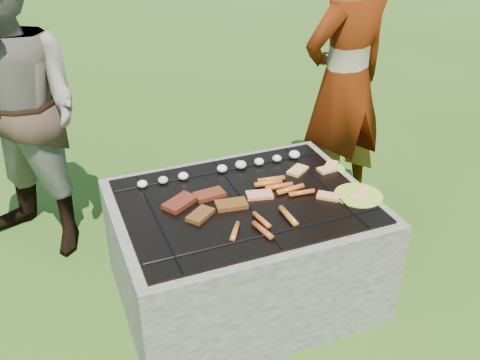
% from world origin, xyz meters
% --- Properties ---
extents(lawn, '(60.00, 60.00, 0.00)m').
position_xyz_m(lawn, '(0.00, 0.00, 0.00)').
color(lawn, '#264711').
rests_on(lawn, ground).
extents(fire_pit, '(1.30, 1.00, 0.62)m').
position_xyz_m(fire_pit, '(0.00, 0.00, 0.28)').
color(fire_pit, gray).
rests_on(fire_pit, ground).
extents(mushrooms, '(0.95, 0.06, 0.04)m').
position_xyz_m(mushrooms, '(0.05, 0.31, 0.63)').
color(mushrooms, white).
rests_on(mushrooms, fire_pit).
extents(pork_slabs, '(0.41, 0.30, 0.02)m').
position_xyz_m(pork_slabs, '(-0.20, 0.03, 0.62)').
color(pork_slabs, '#9A311C').
rests_on(pork_slabs, fire_pit).
extents(sausages, '(0.56, 0.51, 0.03)m').
position_xyz_m(sausages, '(0.13, -0.09, 0.63)').
color(sausages, orange).
rests_on(sausages, fire_pit).
extents(bread_on_grate, '(0.46, 0.43, 0.02)m').
position_xyz_m(bread_on_grate, '(0.27, 0.02, 0.62)').
color(bread_on_grate, tan).
rests_on(bread_on_grate, fire_pit).
extents(plate_far, '(0.22, 0.22, 0.03)m').
position_xyz_m(plate_far, '(0.56, 0.12, 0.61)').
color(plate_far, '#C8FF3C').
rests_on(plate_far, fire_pit).
extents(plate_near, '(0.32, 0.32, 0.03)m').
position_xyz_m(plate_near, '(0.56, -0.18, 0.61)').
color(plate_near, '#EEFF3C').
rests_on(plate_near, fire_pit).
extents(cook, '(0.74, 0.56, 1.80)m').
position_xyz_m(cook, '(0.94, 0.62, 0.90)').
color(cook, gray).
rests_on(cook, ground).
extents(bystander, '(1.06, 1.08, 1.75)m').
position_xyz_m(bystander, '(-1.00, 0.90, 0.88)').
color(bystander, gray).
rests_on(bystander, ground).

